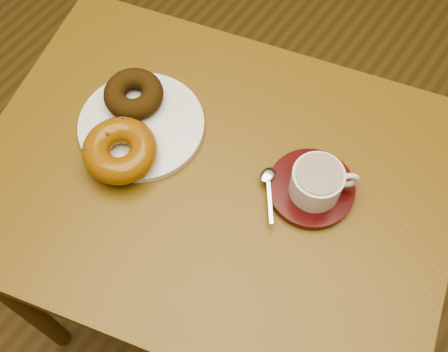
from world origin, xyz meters
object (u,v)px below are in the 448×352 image
Objects in this scene: saucer at (311,188)px; coffee_cup at (318,182)px; donut_plate at (141,125)px; cafe_table at (215,205)px.

coffee_cup reaches higher than saucer.
donut_plate is 2.25× the size of coffee_cup.
coffee_cup is (0.01, -0.00, 0.04)m from saucer.
donut_plate reaches higher than cafe_table.
cafe_table is 4.22× the size of donut_plate.
saucer is (0.30, 0.07, 0.00)m from donut_plate.
saucer reaches higher than cafe_table.
coffee_cup is at bearing 8.87° from cafe_table.
cafe_table is at bearing -0.81° from donut_plate.
saucer is 0.04m from coffee_cup.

